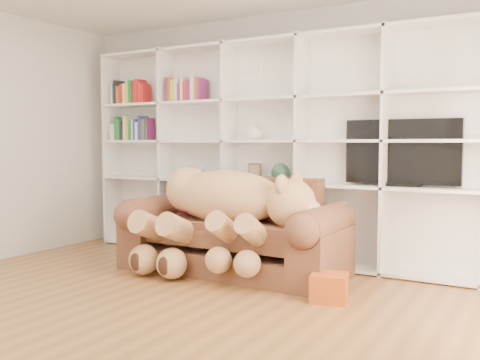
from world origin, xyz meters
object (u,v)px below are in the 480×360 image
Objects in this scene: teddy_bear at (223,207)px; gift_box at (329,287)px; tv at (402,153)px; sofa at (234,236)px.

teddy_bear is 1.35m from gift_box.
tv is (1.49, 0.87, 0.52)m from teddy_bear.
sofa is 2.03× the size of tv.
gift_box is (1.18, -0.49, -0.24)m from sofa.
teddy_bear reaches higher than sofa.
sofa is at bearing 80.83° from teddy_bear.
gift_box is 0.26× the size of tv.
teddy_bear is 6.24× the size of gift_box.
teddy_bear is at bearing -95.17° from sofa.
tv is (0.29, 1.17, 1.07)m from gift_box.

